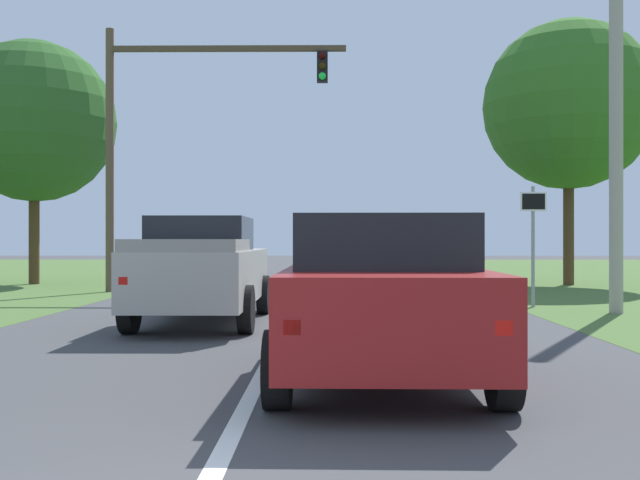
% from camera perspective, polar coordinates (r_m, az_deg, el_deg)
% --- Properties ---
extents(ground_plane, '(120.00, 120.00, 0.00)m').
position_cam_1_polar(ground_plane, '(13.27, -2.69, -6.64)').
color(ground_plane, '#424244').
extents(red_suv_near, '(2.33, 4.53, 1.79)m').
position_cam_1_polar(red_suv_near, '(8.14, 4.73, -4.09)').
color(red_suv_near, maroon).
rests_on(red_suv_near, ground_plane).
extents(pickup_truck_lead, '(2.15, 5.24, 1.95)m').
position_cam_1_polar(pickup_truck_lead, '(13.72, -9.03, -2.21)').
color(pickup_truck_lead, '#B7B2A8').
rests_on(pickup_truck_lead, ground_plane).
extents(traffic_light, '(7.12, 0.40, 7.80)m').
position_cam_1_polar(traffic_light, '(22.54, -11.48, 9.13)').
color(traffic_light, brown).
rests_on(traffic_light, ground_plane).
extents(keep_moving_sign, '(0.60, 0.09, 2.77)m').
position_cam_1_polar(keep_moving_sign, '(17.54, 16.14, 0.73)').
color(keep_moving_sign, gray).
rests_on(keep_moving_sign, ground_plane).
extents(oak_tree_right, '(5.76, 5.76, 9.04)m').
position_cam_1_polar(oak_tree_right, '(26.96, 18.64, 9.83)').
color(oak_tree_right, '#4C351E').
rests_on(oak_tree_right, ground_plane).
extents(crossing_suv_far, '(4.40, 2.16, 1.83)m').
position_cam_1_polar(crossing_suv_far, '(24.13, 6.94, -1.37)').
color(crossing_suv_far, black).
rests_on(crossing_suv_far, ground_plane).
extents(utility_pole_right, '(0.28, 0.28, 8.58)m').
position_cam_1_polar(utility_pole_right, '(16.89, 21.90, 9.38)').
color(utility_pole_right, '#9E998E').
rests_on(utility_pole_right, ground_plane).
extents(extra_tree_1, '(5.59, 5.59, 8.47)m').
position_cam_1_polar(extra_tree_1, '(27.85, -21.21, 8.51)').
color(extra_tree_1, '#4C351E').
rests_on(extra_tree_1, ground_plane).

